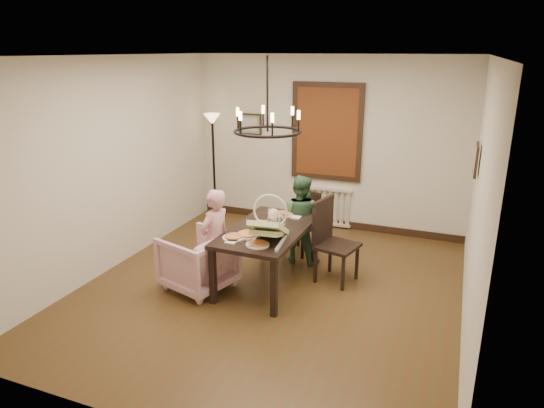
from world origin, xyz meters
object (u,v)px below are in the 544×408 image
Objects in this scene: chair_right at (337,242)px; floor_lamp at (214,169)px; elderly_woman at (215,249)px; armchair at (198,261)px; dining_table at (268,235)px; seated_man at (300,226)px; drinking_glass at (270,223)px; chair_far at (301,223)px; baby_bouncer at (269,226)px.

chair_right is 3.09m from floor_lamp.
armchair is at bearing -63.18° from elderly_woman.
dining_table is 2.03× the size of armchair.
seated_man is at bearing 159.88° from armchair.
elderly_woman is 1.37m from seated_man.
floor_lamp reaches higher than drinking_glass.
floor_lamp is (-1.97, 1.20, 0.38)m from seated_man.
armchair is 0.73× the size of elderly_woman.
chair_right reaches higher than dining_table.
drinking_glass is (-0.78, -0.36, 0.27)m from chair_right.
floor_lamp reaches higher than elderly_woman.
chair_far is at bearing 58.87° from chair_right.
armchair is 1.54m from seated_man.
seated_man is 0.84m from drinking_glass.
chair_right is 0.76m from seated_man.
seated_man is at bearing 79.66° from dining_table.
drinking_glass is at bearing 83.20° from seated_man.
floor_lamp is at bearing 122.94° from baby_bouncer.
chair_far is at bearing -71.48° from seated_man.
dining_table is 2.71× the size of baby_bouncer.
drinking_glass is (0.02, 0.02, 0.16)m from dining_table.
baby_bouncer is (-0.63, -0.77, 0.39)m from chair_right.
floor_lamp is (-2.61, 1.61, 0.36)m from chair_right.
dining_table reaches higher than armchair.
armchair is 1.33× the size of baby_bouncer.
armchair is at bearing -149.66° from drinking_glass.
drinking_glass reaches higher than armchair.
armchair is 5.56× the size of drinking_glass.
seated_man is 2.33m from floor_lamp.
seated_man is at bearing 70.43° from chair_right.
chair_far is 1.74m from armchair.
floor_lamp is (-1.81, 1.99, 0.24)m from dining_table.
dining_table is 1.54× the size of seated_man.
armchair is (-1.56, -0.81, -0.19)m from chair_right.
chair_far is at bearing 167.76° from armchair.
chair_right reaches higher than elderly_woman.
elderly_woman is at bearing -61.85° from floor_lamp.
elderly_woman is (-0.54, -0.39, -0.12)m from dining_table.
baby_bouncer is at bearing 154.33° from chair_right.
elderly_woman reaches higher than armchair.
elderly_woman reaches higher than chair_far.
chair_right is 1.07m from baby_bouncer.
chair_right is 7.68× the size of drinking_glass.
baby_bouncer is 0.46m from drinking_glass.
armchair is (-0.84, -1.52, -0.10)m from chair_far.
armchair is 1.01m from drinking_glass.
dining_table is 1.49× the size of elderly_woman.
baby_bouncer is (0.01, -1.19, 0.42)m from seated_man.
seated_man is at bearing 164.74° from elderly_woman.
seated_man is (0.08, -0.29, 0.06)m from chair_far.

